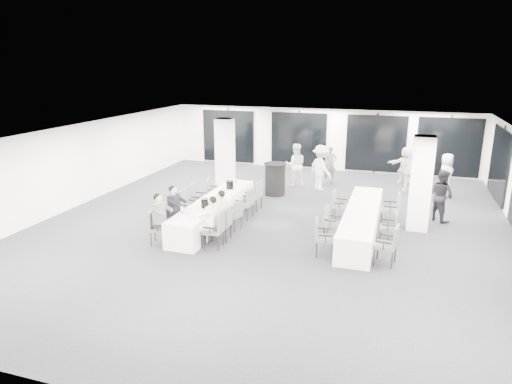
# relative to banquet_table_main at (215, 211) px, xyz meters

# --- Properties ---
(room) EXTENTS (14.04, 16.04, 2.84)m
(room) POSITION_rel_banquet_table_main_xyz_m (2.68, 1.41, 1.01)
(room) COLOR black
(room) RESTS_ON ground
(column_left) EXTENTS (0.60, 0.60, 2.80)m
(column_left) POSITION_rel_banquet_table_main_xyz_m (-1.01, 3.50, 1.02)
(column_left) COLOR white
(column_left) RESTS_ON floor
(column_right) EXTENTS (0.60, 0.60, 2.80)m
(column_right) POSITION_rel_banquet_table_main_xyz_m (5.99, 1.30, 1.02)
(column_right) COLOR white
(column_right) RESTS_ON floor
(banquet_table_main) EXTENTS (0.90, 5.00, 0.75)m
(banquet_table_main) POSITION_rel_banquet_table_main_xyz_m (0.00, 0.00, 0.00)
(banquet_table_main) COLOR silver
(banquet_table_main) RESTS_ON floor
(banquet_table_side) EXTENTS (0.90, 5.00, 0.75)m
(banquet_table_side) POSITION_rel_banquet_table_main_xyz_m (4.44, 0.36, 0.00)
(banquet_table_side) COLOR silver
(banquet_table_side) RESTS_ON floor
(cocktail_table) EXTENTS (0.87, 0.87, 1.20)m
(cocktail_table) POSITION_rel_banquet_table_main_xyz_m (0.97, 3.55, 0.23)
(cocktail_table) COLOR black
(cocktail_table) RESTS_ON floor
(chair_main_left_near) EXTENTS (0.57, 0.60, 0.93)m
(chair_main_left_near) POSITION_rel_banquet_table_main_xyz_m (-0.83, -2.12, 0.16)
(chair_main_left_near) COLOR #4D5055
(chair_main_left_near) RESTS_ON floor
(chair_main_left_second) EXTENTS (0.52, 0.55, 0.89)m
(chair_main_left_second) POSITION_rel_banquet_table_main_xyz_m (-0.83, -1.26, 0.14)
(chair_main_left_second) COLOR #4D5055
(chair_main_left_second) RESTS_ON floor
(chair_main_left_mid) EXTENTS (0.62, 0.65, 1.01)m
(chair_main_left_mid) POSITION_rel_banquet_table_main_xyz_m (-0.84, -0.32, 0.20)
(chair_main_left_mid) COLOR #4D5055
(chair_main_left_mid) RESTS_ON floor
(chair_main_left_fourth) EXTENTS (0.59, 0.63, 1.03)m
(chair_main_left_fourth) POSITION_rel_banquet_table_main_xyz_m (-0.84, 0.52, 0.21)
(chair_main_left_fourth) COLOR #4D5055
(chair_main_left_fourth) RESTS_ON floor
(chair_main_left_far) EXTENTS (0.53, 0.56, 0.90)m
(chair_main_left_far) POSITION_rel_banquet_table_main_xyz_m (-0.83, 1.71, 0.14)
(chair_main_left_far) COLOR #4D5055
(chair_main_left_far) RESTS_ON floor
(chair_main_right_near) EXTENTS (0.53, 0.58, 1.00)m
(chair_main_right_near) POSITION_rel_banquet_table_main_xyz_m (0.84, -1.89, 0.19)
(chair_main_right_near) COLOR #4D5055
(chair_main_right_near) RESTS_ON floor
(chair_main_right_second) EXTENTS (0.49, 0.55, 0.95)m
(chair_main_right_second) POSITION_rel_banquet_table_main_xyz_m (0.83, -1.29, 0.17)
(chair_main_right_second) COLOR #4D5055
(chair_main_right_second) RESTS_ON floor
(chair_main_right_mid) EXTENTS (0.54, 0.56, 0.88)m
(chair_main_right_mid) POSITION_rel_banquet_table_main_xyz_m (0.83, -0.44, 0.13)
(chair_main_right_mid) COLOR #4D5055
(chair_main_right_mid) RESTS_ON floor
(chair_main_right_fourth) EXTENTS (0.56, 0.60, 1.00)m
(chair_main_right_fourth) POSITION_rel_banquet_table_main_xyz_m (0.84, 0.61, 0.19)
(chair_main_right_fourth) COLOR #4D5055
(chair_main_right_fourth) RESTS_ON floor
(chair_main_right_far) EXTENTS (0.55, 0.60, 1.00)m
(chair_main_right_far) POSITION_rel_banquet_table_main_xyz_m (0.84, 1.55, 0.19)
(chair_main_right_far) COLOR #4D5055
(chair_main_right_far) RESTS_ON floor
(chair_side_left_near) EXTENTS (0.58, 0.61, 0.98)m
(chair_side_left_near) POSITION_rel_banquet_table_main_xyz_m (3.60, -1.52, 0.18)
(chair_side_left_near) COLOR #4D5055
(chair_side_left_near) RESTS_ON floor
(chair_side_left_mid) EXTENTS (0.52, 0.55, 0.89)m
(chair_side_left_mid) POSITION_rel_banquet_table_main_xyz_m (3.61, -0.19, 0.13)
(chair_side_left_mid) COLOR #4D5055
(chair_side_left_mid) RESTS_ON floor
(chair_side_left_far) EXTENTS (0.48, 0.54, 0.93)m
(chair_side_left_far) POSITION_rel_banquet_table_main_xyz_m (3.61, 1.45, 0.15)
(chair_side_left_far) COLOR #4D5055
(chair_side_left_far) RESTS_ON floor
(chair_side_right_near) EXTENTS (0.59, 0.63, 1.02)m
(chair_side_right_near) POSITION_rel_banquet_table_main_xyz_m (5.28, -1.60, 0.21)
(chair_side_right_near) COLOR #4D5055
(chair_side_right_near) RESTS_ON floor
(chair_side_right_mid) EXTENTS (0.45, 0.51, 0.88)m
(chair_side_right_mid) POSITION_rel_banquet_table_main_xyz_m (5.26, -0.07, 0.13)
(chair_side_right_mid) COLOR #4D5055
(chair_side_right_mid) RESTS_ON floor
(chair_side_right_far) EXTENTS (0.55, 0.61, 1.04)m
(chair_side_right_far) POSITION_rel_banquet_table_main_xyz_m (5.28, 1.34, 0.22)
(chair_side_right_far) COLOR #4D5055
(chair_side_right_far) RESTS_ON floor
(seated_guest_a) EXTENTS (0.50, 0.38, 1.44)m
(seated_guest_a) POSITION_rel_banquet_table_main_xyz_m (-0.67, -2.10, 0.44)
(seated_guest_a) COLOR #505357
(seated_guest_a) RESTS_ON floor
(seated_guest_b) EXTENTS (0.50, 0.38, 1.44)m
(seated_guest_b) POSITION_rel_banquet_table_main_xyz_m (-0.67, -1.25, 0.44)
(seated_guest_b) COLOR black
(seated_guest_b) RESTS_ON floor
(seated_guest_c) EXTENTS (0.50, 0.38, 1.44)m
(seated_guest_c) POSITION_rel_banquet_table_main_xyz_m (0.67, -1.89, 0.44)
(seated_guest_c) COLOR silver
(seated_guest_c) RESTS_ON floor
(seated_guest_d) EXTENTS (0.50, 0.38, 1.44)m
(seated_guest_d) POSITION_rel_banquet_table_main_xyz_m (0.67, -1.29, 0.44)
(seated_guest_d) COLOR silver
(seated_guest_d) RESTS_ON floor
(standing_guest_a) EXTENTS (0.79, 0.73, 1.73)m
(standing_guest_a) POSITION_rel_banquet_table_main_xyz_m (2.64, 5.95, 0.49)
(standing_guest_a) COLOR #505357
(standing_guest_a) RESTS_ON floor
(standing_guest_b) EXTENTS (1.08, 0.85, 1.95)m
(standing_guest_b) POSITION_rel_banquet_table_main_xyz_m (1.40, 5.02, 0.60)
(standing_guest_b) COLOR silver
(standing_guest_b) RESTS_ON floor
(standing_guest_c) EXTENTS (1.41, 1.36, 2.00)m
(standing_guest_c) POSITION_rel_banquet_table_main_xyz_m (2.47, 4.73, 0.63)
(standing_guest_c) COLOR silver
(standing_guest_c) RESTS_ON floor
(standing_guest_d) EXTENTS (1.18, 0.87, 1.78)m
(standing_guest_d) POSITION_rel_banquet_table_main_xyz_m (5.76, 5.58, 0.52)
(standing_guest_d) COLOR silver
(standing_guest_d) RESTS_ON floor
(standing_guest_e) EXTENTS (0.70, 0.97, 1.82)m
(standing_guest_e) POSITION_rel_banquet_table_main_xyz_m (7.04, 5.35, 0.53)
(standing_guest_e) COLOR silver
(standing_guest_e) RESTS_ON floor
(standing_guest_f) EXTENTS (1.66, 0.92, 1.71)m
(standing_guest_f) POSITION_rel_banquet_table_main_xyz_m (5.61, 6.89, 0.48)
(standing_guest_f) COLOR silver
(standing_guest_f) RESTS_ON floor
(standing_guest_g) EXTENTS (0.97, 0.96, 2.08)m
(standing_guest_g) POSITION_rel_banquet_table_main_xyz_m (-2.29, 6.13, 0.67)
(standing_guest_g) COLOR black
(standing_guest_g) RESTS_ON floor
(standing_guest_h) EXTENTS (1.01, 1.03, 1.86)m
(standing_guest_h) POSITION_rel_banquet_table_main_xyz_m (6.68, 2.30, 0.56)
(standing_guest_h) COLOR black
(standing_guest_h) RESTS_ON floor
(ice_bucket_near) EXTENTS (0.24, 0.24, 0.27)m
(ice_bucket_near) POSITION_rel_banquet_table_main_xyz_m (0.08, -0.89, 0.51)
(ice_bucket_near) COLOR black
(ice_bucket_near) RESTS_ON banquet_table_main
(ice_bucket_far) EXTENTS (0.24, 0.24, 0.28)m
(ice_bucket_far) POSITION_rel_banquet_table_main_xyz_m (0.03, 1.26, 0.51)
(ice_bucket_far) COLOR black
(ice_bucket_far) RESTS_ON banquet_table_main
(water_bottle_a) EXTENTS (0.08, 0.08, 0.24)m
(water_bottle_a) POSITION_rel_banquet_table_main_xyz_m (-0.25, -1.70, 0.49)
(water_bottle_a) COLOR silver
(water_bottle_a) RESTS_ON banquet_table_main
(water_bottle_b) EXTENTS (0.08, 0.08, 0.24)m
(water_bottle_b) POSITION_rel_banquet_table_main_xyz_m (0.12, 0.49, 0.49)
(water_bottle_b) COLOR silver
(water_bottle_b) RESTS_ON banquet_table_main
(water_bottle_c) EXTENTS (0.07, 0.07, 0.22)m
(water_bottle_c) POSITION_rel_banquet_table_main_xyz_m (0.02, 1.87, 0.49)
(water_bottle_c) COLOR silver
(water_bottle_c) RESTS_ON banquet_table_main
(plate_a) EXTENTS (0.20, 0.20, 0.03)m
(plate_a) POSITION_rel_banquet_table_main_xyz_m (-0.16, -1.62, 0.39)
(plate_a) COLOR white
(plate_a) RESTS_ON banquet_table_main
(plate_b) EXTENTS (0.19, 0.19, 0.03)m
(plate_b) POSITION_rel_banquet_table_main_xyz_m (0.12, -1.72, 0.39)
(plate_b) COLOR white
(plate_b) RESTS_ON banquet_table_main
(plate_c) EXTENTS (0.20, 0.20, 0.03)m
(plate_c) POSITION_rel_banquet_table_main_xyz_m (-0.01, -0.32, 0.39)
(plate_c) COLOR white
(plate_c) RESTS_ON banquet_table_main
(wine_glass) EXTENTS (0.08, 0.08, 0.20)m
(wine_glass) POSITION_rel_banquet_table_main_xyz_m (0.23, -2.22, 0.52)
(wine_glass) COLOR silver
(wine_glass) RESTS_ON banquet_table_main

